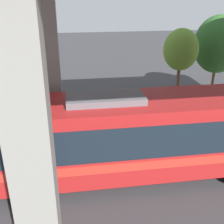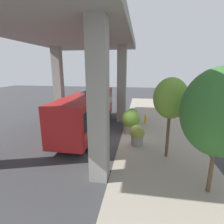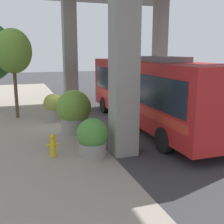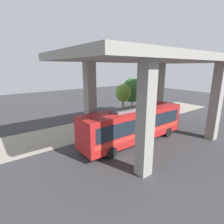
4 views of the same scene
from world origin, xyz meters
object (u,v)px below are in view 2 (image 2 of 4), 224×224
object	(u,v)px
street_tree_near	(220,113)
street_tree_far	(171,99)
bus	(88,109)
planter_middle	(137,135)
fire_hydrant	(146,119)
planter_front	(132,115)
planter_back	(131,121)

from	to	relation	value
street_tree_near	street_tree_far	world-z (taller)	street_tree_near
bus	street_tree_far	distance (m)	7.95
planter_middle	street_tree_near	size ratio (longest dim) A/B	0.27
planter_middle	street_tree_near	world-z (taller)	street_tree_near
street_tree_far	fire_hydrant	bearing A→B (deg)	-80.62
bus	planter_front	xyz separation A→B (m)	(-3.91, -3.17, -1.24)
street_tree_far	planter_middle	bearing A→B (deg)	-37.98
planter_back	planter_front	bearing A→B (deg)	-89.91
planter_back	street_tree_near	distance (m)	8.68
planter_middle	planter_back	distance (m)	2.65
planter_front	street_tree_near	distance (m)	11.69
fire_hydrant	planter_front	world-z (taller)	planter_front
planter_middle	street_tree_far	bearing A→B (deg)	142.02
fire_hydrant	street_tree_far	world-z (taller)	street_tree_far
fire_hydrant	planter_middle	size ratio (longest dim) A/B	0.57
fire_hydrant	planter_front	size ratio (longest dim) A/B	0.61
planter_back	street_tree_far	world-z (taller)	street_tree_far
planter_middle	fire_hydrant	bearing A→B (deg)	-97.88
planter_front	planter_middle	world-z (taller)	planter_middle
street_tree_near	planter_middle	bearing A→B (deg)	-53.85
planter_back	bus	bearing A→B (deg)	-2.52
bus	planter_middle	size ratio (longest dim) A/B	7.31
planter_middle	bus	bearing A→B (deg)	-30.98
bus	planter_middle	distance (m)	5.43
planter_middle	street_tree_far	distance (m)	3.87
planter_front	planter_middle	distance (m)	5.93
bus	street_tree_near	distance (m)	10.98
planter_back	street_tree_near	xyz separation A→B (m)	(-4.02, 7.19, 2.76)
bus	planter_middle	xyz separation A→B (m)	(-4.55, 2.73, -1.14)
planter_middle	street_tree_far	xyz separation A→B (m)	(-1.92, 1.50, 3.00)
fire_hydrant	bus	bearing A→B (deg)	27.59
fire_hydrant	street_tree_far	distance (m)	7.85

